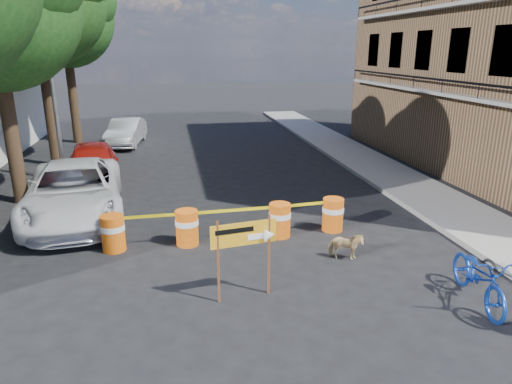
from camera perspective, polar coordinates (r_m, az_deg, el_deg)
name	(u,v)px	position (r m, az deg, el deg)	size (l,w,h in m)	color
ground	(277,289)	(9.55, 2.70, -12.08)	(120.00, 120.00, 0.00)	black
sidewalk_east	(410,187)	(16.92, 18.69, 0.63)	(2.40, 40.00, 0.15)	gray
tree_far	(65,16)	(25.57, -22.79, 19.57)	(5.04, 4.80, 8.84)	#332316
streetlamp	(51,59)	(18.02, -24.25, 14.94)	(1.25, 0.18, 8.00)	gray
barrel_far_left	(113,232)	(11.58, -17.44, -4.83)	(0.58, 0.58, 0.90)	#DD580D
barrel_mid_left	(187,227)	(11.51, -8.62, -4.34)	(0.58, 0.58, 0.90)	#DD580D
barrel_mid_right	(280,219)	(11.88, 2.98, -3.44)	(0.58, 0.58, 0.90)	#DD580D
barrel_far_right	(333,214)	(12.43, 9.58, -2.71)	(0.58, 0.58, 0.90)	#DD580D
detour_sign	(252,239)	(8.77, -0.54, -5.94)	(1.30, 0.31, 1.68)	#592D19
bicycle	(483,253)	(9.63, 26.52, -6.87)	(0.72, 1.09, 2.08)	#153DAC
dog	(345,246)	(10.85, 11.12, -6.66)	(0.36, 0.79, 0.67)	#E8C585
suv_white	(74,191)	(14.11, -21.78, 0.07)	(2.62, 5.68, 1.58)	white
sedan_red	(93,164)	(17.46, -19.74, 3.33)	(1.77, 4.40, 1.50)	#9C140D
sedan_silver	(126,132)	(24.31, -15.93, 7.23)	(1.42, 4.07, 1.34)	silver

